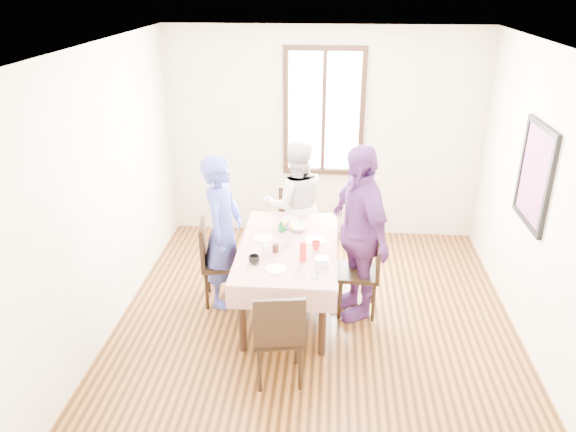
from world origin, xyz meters
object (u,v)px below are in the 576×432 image
object	(u,v)px
person_right	(358,233)
chair_far	(295,228)
person_left	(223,232)
person_far	(295,205)
dining_table	(288,279)
chair_right	(358,272)
chair_near	(278,333)
chair_left	(222,262)

from	to	relation	value
person_right	chair_far	bearing A→B (deg)	-170.29
person_left	person_far	xyz separation A→B (m)	(0.69, 0.89, -0.04)
dining_table	chair_right	bearing A→B (deg)	3.87
person_left	chair_far	bearing A→B (deg)	-28.10
chair_far	person_left	distance (m)	1.20
dining_table	person_left	bearing A→B (deg)	168.22
chair_right	chair_near	bearing A→B (deg)	150.69
chair_left	person_left	xyz separation A→B (m)	(0.02, 0.00, 0.36)
chair_right	chair_far	distance (m)	1.23
chair_right	chair_left	bearing A→B (deg)	89.54
chair_far	dining_table	bearing A→B (deg)	87.98
chair_right	chair_far	xyz separation A→B (m)	(-0.71, 1.01, 0.00)
person_left	person_right	distance (m)	1.39
person_right	chair_near	bearing A→B (deg)	-56.73
chair_left	chair_right	distance (m)	1.42
chair_right	chair_near	distance (m)	1.31
chair_left	person_left	size ratio (longest dim) A/B	0.56
dining_table	chair_near	xyz separation A→B (m)	(0.00, -1.06, 0.08)
chair_near	person_far	distance (m)	2.12
chair_left	chair_near	size ratio (longest dim) A/B	1.00
chair_near	dining_table	bearing A→B (deg)	81.08
person_far	chair_far	bearing A→B (deg)	-100.31
chair_left	chair_right	size ratio (longest dim) A/B	1.00
chair_far	chair_near	size ratio (longest dim) A/B	1.00
person_far	chair_near	bearing A→B (deg)	79.69
chair_near	person_right	distance (m)	1.38
chair_far	person_far	xyz separation A→B (m)	(-0.00, -0.02, 0.32)
chair_right	person_left	distance (m)	1.45
dining_table	chair_near	size ratio (longest dim) A/B	1.69
chair_far	person_left	xyz separation A→B (m)	(-0.69, -0.91, 0.36)
chair_near	chair_far	bearing A→B (deg)	81.08
chair_left	chair_far	bearing A→B (deg)	132.59
chair_left	person_left	world-z (taller)	person_left
chair_far	chair_near	xyz separation A→B (m)	(-0.00, -2.11, 0.00)
person_left	person_far	bearing A→B (deg)	-28.68
chair_right	chair_far	size ratio (longest dim) A/B	1.00
dining_table	chair_right	xyz separation A→B (m)	(0.71, 0.05, 0.08)
chair_left	chair_near	distance (m)	1.39
chair_right	chair_far	bearing A→B (deg)	38.55
dining_table	person_left	distance (m)	0.83
dining_table	chair_left	xyz separation A→B (m)	(-0.71, 0.14, 0.08)
chair_far	person_right	distance (m)	1.30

